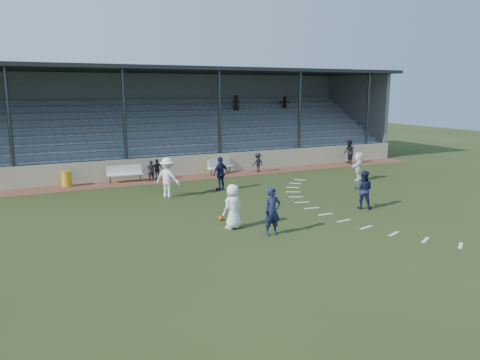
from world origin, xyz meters
The scene contains 19 objects.
ground centered at (0.00, 0.00, 0.00)m, with size 90.00×90.00×0.00m, color #263315.
cinder_track centered at (0.00, 10.50, 0.01)m, with size 34.00×2.00×0.02m, color brown.
retaining_wall centered at (0.00, 11.55, 0.60)m, with size 34.00×0.18×1.20m, color #B4AB8A.
bench_left centered at (-3.30, 10.84, 0.58)m, with size 2.01×0.51×0.95m.
bench_right centered at (2.68, 10.93, 0.58)m, with size 1.99×1.23×0.95m.
trash_bin centered at (-6.44, 10.93, 0.44)m, with size 0.53×0.53×0.85m, color #C29516.
football centered at (-1.55, 1.09, 0.10)m, with size 0.20×0.20×0.20m, color #CF430C.
player_white_lead centered at (-1.56, -0.10, 0.86)m, with size 0.84×0.55×1.72m, color white.
player_navy_lead centered at (-0.63, -1.49, 0.89)m, with size 0.65×0.42×1.77m, color #141939.
player_navy_mid centered at (4.95, 0.13, 0.85)m, with size 0.83×0.65×1.71m, color #141939.
player_white_wing centered at (-2.22, 6.08, 0.98)m, with size 1.27×0.73×1.97m, color white.
player_navy_wing centered at (0.78, 6.44, 0.89)m, with size 1.04×0.44×1.78m, color #141939.
player_white_back centered at (9.10, 5.44, 0.84)m, with size 1.55×0.49×1.68m, color white.
official centered at (12.55, 10.56, 0.87)m, with size 0.82×0.64×1.70m, color black.
sub_left_near centered at (-1.87, 10.45, 0.62)m, with size 0.44×0.29×1.20m, color black.
sub_left_far centered at (-1.42, 10.74, 0.63)m, with size 0.71×0.30×1.21m, color black.
sub_right centered at (5.09, 10.38, 0.63)m, with size 0.79×0.45×1.22m, color black.
grandstand centered at (0.01, 16.26, 2.20)m, with size 34.60×9.00×6.61m.
penalty_arc centered at (4.12, 0.00, 0.01)m, with size 3.89×14.63×0.01m.
Camera 1 is at (-8.85, -15.74, 5.24)m, focal length 35.00 mm.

